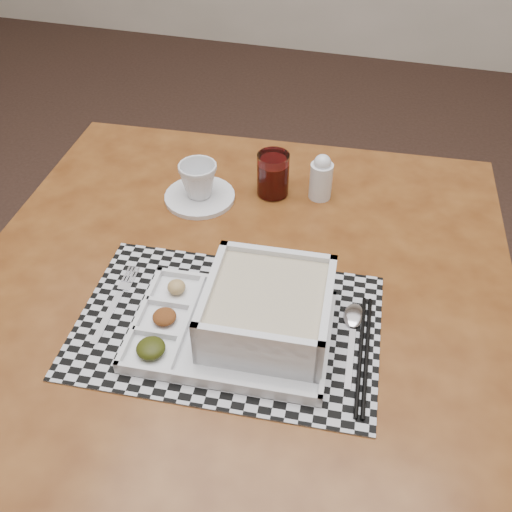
# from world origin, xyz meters

# --- Properties ---
(floor) EXTENTS (5.00, 5.00, 0.00)m
(floor) POSITION_xyz_m (0.00, 0.00, 0.00)
(floor) COLOR #311F18
(floor) RESTS_ON ground
(dining_table) EXTENTS (1.06, 1.06, 0.74)m
(dining_table) POSITION_xyz_m (0.37, -0.35, 0.67)
(dining_table) COLOR #4B230D
(dining_table) RESTS_ON ground
(placemat) EXTENTS (0.53, 0.36, 0.00)m
(placemat) POSITION_xyz_m (0.38, -0.46, 0.74)
(placemat) COLOR #B3B4BC
(placemat) RESTS_ON dining_table
(serving_tray) EXTENTS (0.34, 0.25, 0.10)m
(serving_tray) POSITION_xyz_m (0.43, -0.46, 0.78)
(serving_tray) COLOR silver
(serving_tray) RESTS_ON placemat
(fork) EXTENTS (0.03, 0.19, 0.00)m
(fork) POSITION_xyz_m (0.18, -0.46, 0.75)
(fork) COLOR silver
(fork) RESTS_ON placemat
(spoon) EXTENTS (0.04, 0.18, 0.01)m
(spoon) POSITION_xyz_m (0.58, -0.40, 0.75)
(spoon) COLOR silver
(spoon) RESTS_ON placemat
(chopsticks) EXTENTS (0.04, 0.24, 0.01)m
(chopsticks) POSITION_xyz_m (0.61, -0.46, 0.75)
(chopsticks) COLOR black
(chopsticks) RESTS_ON placemat
(saucer) EXTENTS (0.15, 0.15, 0.01)m
(saucer) POSITION_xyz_m (0.22, -0.14, 0.75)
(saucer) COLOR silver
(saucer) RESTS_ON dining_table
(cup) EXTENTS (0.09, 0.09, 0.08)m
(cup) POSITION_xyz_m (0.22, -0.14, 0.79)
(cup) COLOR silver
(cup) RESTS_ON saucer
(juice_glass) EXTENTS (0.07, 0.07, 0.10)m
(juice_glass) POSITION_xyz_m (0.36, -0.07, 0.79)
(juice_glass) COLOR white
(juice_glass) RESTS_ON dining_table
(creamer_bottle) EXTENTS (0.05, 0.05, 0.10)m
(creamer_bottle) POSITION_xyz_m (0.46, -0.06, 0.79)
(creamer_bottle) COLOR silver
(creamer_bottle) RESTS_ON dining_table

